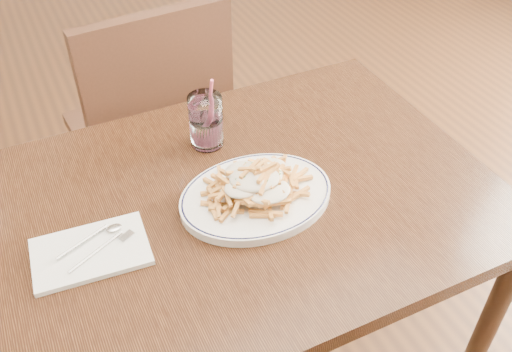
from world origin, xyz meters
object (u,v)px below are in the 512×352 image
water_glass (206,124)px  fries_plate (256,196)px  loaded_fries (256,181)px  table (225,225)px  chair_far (154,124)px

water_glass → fries_plate: bearing=-85.5°
fries_plate → loaded_fries: (0.00, -0.00, 0.05)m
table → chair_far: bearing=88.5°
chair_far → water_glass: 0.49m
chair_far → loaded_fries: chair_far is taller
chair_far → water_glass: size_ratio=5.37×
fries_plate → loaded_fries: bearing=-90.0°
table → fries_plate: 0.11m
table → fries_plate: (0.06, -0.03, 0.09)m
table → fries_plate: fries_plate is taller
table → chair_far: 0.64m
chair_far → loaded_fries: 0.71m
table → loaded_fries: (0.06, -0.03, 0.14)m
chair_far → loaded_fries: (0.05, -0.65, 0.26)m
chair_far → loaded_fries: size_ratio=4.44×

